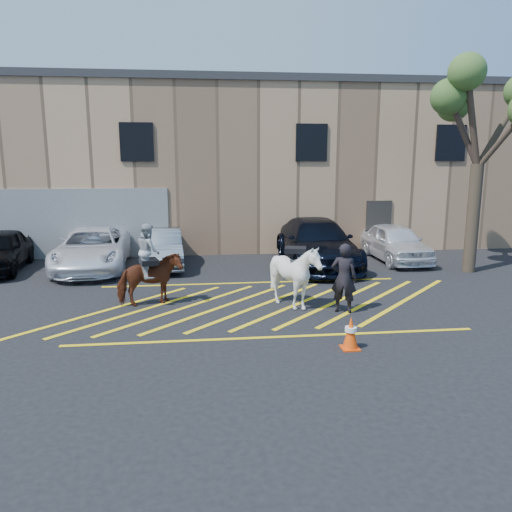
{
  "coord_description": "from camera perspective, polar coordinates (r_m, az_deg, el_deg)",
  "views": [
    {
      "loc": [
        -1.67,
        -13.49,
        4.09
      ],
      "look_at": [
        -0.07,
        0.2,
        1.3
      ],
      "focal_mm": 35.0,
      "sensor_mm": 36.0,
      "label": 1
    }
  ],
  "objects": [
    {
      "name": "car_silver_sedan",
      "position": [
        18.95,
        -10.75,
        0.91
      ],
      "size": [
        1.81,
        4.3,
        1.38
      ],
      "primitive_type": "imported",
      "rotation": [
        0.0,
        0.0,
        0.08
      ],
      "color": "gray",
      "rests_on": "ground"
    },
    {
      "name": "car_blue_suv",
      "position": [
        18.9,
        6.95,
        1.51
      ],
      "size": [
        2.43,
        5.91,
        1.71
      ],
      "primitive_type": "imported",
      "rotation": [
        0.0,
        0.0,
        0.01
      ],
      "color": "black",
      "rests_on": "ground"
    },
    {
      "name": "handler",
      "position": [
        13.3,
        10.01,
        -2.5
      ],
      "size": [
        0.8,
        0.68,
        1.85
      ],
      "primitive_type": "imported",
      "rotation": [
        0.0,
        0.0,
        2.72
      ],
      "color": "black",
      "rests_on": "ground"
    },
    {
      "name": "ground",
      "position": [
        14.2,
        0.38,
        -5.3
      ],
      "size": [
        90.0,
        90.0,
        0.0
      ],
      "primitive_type": "plane",
      "color": "black",
      "rests_on": "ground"
    },
    {
      "name": "hatching_zone",
      "position": [
        13.91,
        0.54,
        -5.63
      ],
      "size": [
        12.6,
        5.12,
        0.01
      ],
      "color": "yellow",
      "rests_on": "ground"
    },
    {
      "name": "mounted_bay",
      "position": [
        14.01,
        -12.09,
        -1.88
      ],
      "size": [
        1.88,
        1.24,
        2.28
      ],
      "color": "#612A17",
      "rests_on": "ground"
    },
    {
      "name": "car_white_pickup",
      "position": [
        19.08,
        -18.18,
        0.75
      ],
      "size": [
        2.76,
        5.45,
        1.48
      ],
      "primitive_type": "imported",
      "rotation": [
        0.0,
        0.0,
        0.06
      ],
      "color": "white",
      "rests_on": "ground"
    },
    {
      "name": "tree",
      "position": [
        19.07,
        24.43,
        15.28
      ],
      "size": [
        3.99,
        4.37,
        7.31
      ],
      "color": "#46392A",
      "rests_on": "ground"
    },
    {
      "name": "car_white_suv",
      "position": [
        20.36,
        15.64,
        1.5
      ],
      "size": [
        1.78,
        4.28,
        1.45
      ],
      "primitive_type": "imported",
      "rotation": [
        0.0,
        0.0,
        0.02
      ],
      "color": "white",
      "rests_on": "ground"
    },
    {
      "name": "warehouse",
      "position": [
        25.54,
        -2.99,
        10.44
      ],
      "size": [
        32.42,
        10.2,
        7.3
      ],
      "color": "tan",
      "rests_on": "ground"
    },
    {
      "name": "traffic_cone",
      "position": [
        10.98,
        10.77,
        -8.6
      ],
      "size": [
        0.38,
        0.38,
        0.73
      ],
      "color": "#E84009",
      "rests_on": "ground"
    },
    {
      "name": "saddled_white",
      "position": [
        13.48,
        4.48,
        -2.23
      ],
      "size": [
        1.81,
        1.94,
        1.81
      ],
      "color": "silver",
      "rests_on": "ground"
    }
  ]
}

